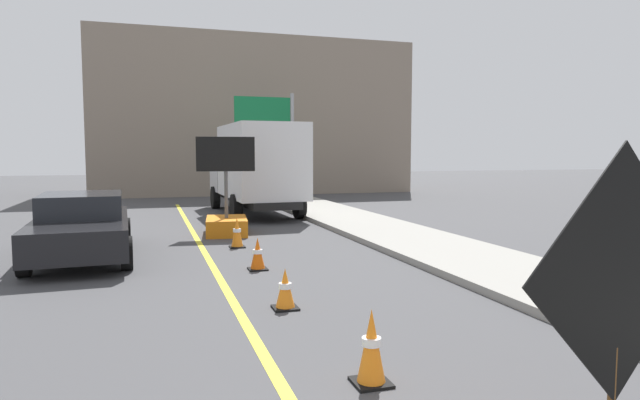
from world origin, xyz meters
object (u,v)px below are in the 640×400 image
Objects in this scene: roadwork_sign at (618,281)px; pickup_car at (82,226)px; arrow_board_trailer at (226,217)px; highway_guide_sign at (276,127)px; traffic_cone_near_sign at (371,347)px; traffic_cone_far_lane at (258,254)px; traffic_cone_curbside at (237,233)px; box_truck at (255,166)px; traffic_cone_mid_lane at (285,289)px.

roadwork_sign is 0.48× the size of pickup_car.
pickup_car is at bearing 112.33° from roadwork_sign.
highway_guide_sign is (3.62, 9.64, 2.94)m from arrow_board_trailer.
traffic_cone_far_lane is (-0.05, 5.54, -0.06)m from traffic_cone_near_sign.
highway_guide_sign is at bearing 75.75° from traffic_cone_far_lane.
arrow_board_trailer is at bearing -110.59° from highway_guide_sign.
highway_guide_sign reaches higher than traffic_cone_near_sign.
roadwork_sign is at bearing -71.80° from traffic_cone_near_sign.
highway_guide_sign reaches higher than traffic_cone_curbside.
traffic_cone_mid_lane is (-1.92, -12.36, -1.48)m from box_truck.
box_truck is at bearing 75.65° from traffic_cone_curbside.
arrow_board_trailer is 4.33× the size of traffic_cone_far_lane.
traffic_cone_mid_lane is at bearing -91.53° from arrow_board_trailer.
box_truck is (1.02, 17.33, 0.30)m from roadwork_sign.
traffic_cone_near_sign is 5.54m from traffic_cone_far_lane.
arrow_board_trailer is 4.54× the size of traffic_cone_mid_lane.
roadwork_sign is at bearing -86.85° from arrow_board_trailer.
traffic_cone_near_sign is at bearing -66.56° from pickup_car.
arrow_board_trailer reaches higher than traffic_cone_far_lane.
highway_guide_sign is 20.65m from traffic_cone_near_sign.
traffic_cone_near_sign is at bearing 108.20° from roadwork_sign.
highway_guide_sign is 15.34m from traffic_cone_far_lane.
arrow_board_trailer is 7.68m from traffic_cone_mid_lane.
pickup_car reaches higher than traffic_cone_far_lane.
highway_guide_sign is at bearing 72.82° from traffic_cone_curbside.
box_truck is 9.23× the size of traffic_cone_near_sign.
traffic_cone_far_lane is (-0.77, 7.73, -1.17)m from roadwork_sign.
arrow_board_trailer is at bearing 89.87° from traffic_cone_near_sign.
roadwork_sign is 0.47× the size of highway_guide_sign.
roadwork_sign reaches higher than traffic_cone_mid_lane.
highway_guide_sign reaches higher than box_truck.
box_truck is 15.30m from traffic_cone_near_sign.
traffic_cone_curbside is at bearing 89.75° from traffic_cone_far_lane.
roadwork_sign reaches higher than traffic_cone_near_sign.
box_truck is 1.42× the size of pickup_car.
box_truck reaches higher than traffic_cone_near_sign.
arrow_board_trailer reaches higher than traffic_cone_mid_lane.
traffic_cone_mid_lane is 0.95× the size of traffic_cone_far_lane.
arrow_board_trailer is at bearing 93.15° from roadwork_sign.
traffic_cone_mid_lane is (-0.90, 4.97, -1.18)m from roadwork_sign.
pickup_car is at bearing 113.44° from traffic_cone_near_sign.
pickup_car is at bearing -143.19° from arrow_board_trailer.
arrow_board_trailer reaches higher than pickup_car.
pickup_car is 3.41m from traffic_cone_curbside.
arrow_board_trailer is 4.92m from traffic_cone_far_lane.
traffic_cone_near_sign is 1.04× the size of traffic_cone_curbside.
traffic_cone_curbside is (-0.06, -2.28, -0.12)m from arrow_board_trailer.
highway_guide_sign is at bearing 79.71° from traffic_cone_near_sign.
box_truck reaches higher than arrow_board_trailer.
traffic_cone_curbside is (0.14, 5.39, 0.06)m from traffic_cone_mid_lane.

